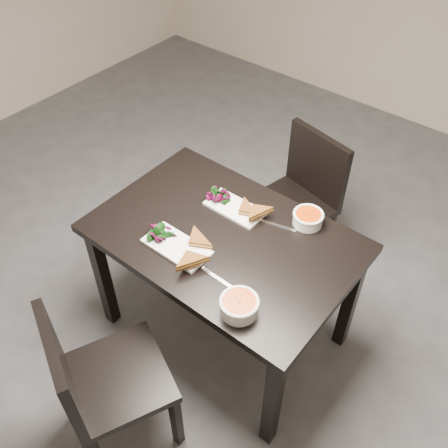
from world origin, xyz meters
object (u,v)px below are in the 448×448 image
object	(u,v)px
table	(224,250)
soup_bowl_far	(308,218)
chair_near	(97,380)
chair_far	(300,195)
plate_near	(177,247)
soup_bowl_near	(239,305)
plate_far	(235,208)

from	to	relation	value
table	soup_bowl_far	xyz separation A→B (m)	(0.26, 0.30, 0.14)
chair_near	chair_far	world-z (taller)	same
chair_near	plate_near	world-z (taller)	chair_near
soup_bowl_near	chair_near	bearing A→B (deg)	-126.38
chair_far	soup_bowl_far	distance (m)	0.60
plate_far	plate_near	bearing A→B (deg)	-97.08
plate_near	plate_far	distance (m)	0.37
chair_near	soup_bowl_near	bearing A→B (deg)	77.99
soup_bowl_near	soup_bowl_far	xyz separation A→B (m)	(-0.06, 0.60, -0.00)
table	plate_far	world-z (taller)	plate_far
table	plate_far	size ratio (longest dim) A/B	4.19
chair_near	soup_bowl_far	size ratio (longest dim) A/B	5.87
table	chair_near	size ratio (longest dim) A/B	1.41
table	plate_near	bearing A→B (deg)	-120.08
table	soup_bowl_far	size ratio (longest dim) A/B	8.29
chair_far	soup_bowl_far	world-z (taller)	chair_far
soup_bowl_near	soup_bowl_far	size ratio (longest dim) A/B	1.10
table	chair_far	xyz separation A→B (m)	(-0.02, 0.73, -0.17)
chair_near	plate_far	size ratio (longest dim) A/B	2.97
soup_bowl_near	plate_far	xyz separation A→B (m)	(-0.38, 0.46, -0.03)
table	chair_near	xyz separation A→B (m)	(-0.05, -0.78, -0.17)
plate_near	soup_bowl_near	bearing A→B (deg)	-12.91
chair_near	plate_near	bearing A→B (deg)	121.04
chair_far	plate_far	xyz separation A→B (m)	(-0.04, -0.57, 0.27)
soup_bowl_near	plate_far	bearing A→B (deg)	129.62
plate_near	plate_far	size ratio (longest dim) A/B	1.07
table	chair_near	distance (m)	0.80
table	soup_bowl_near	world-z (taller)	soup_bowl_near
plate_near	soup_bowl_near	size ratio (longest dim) A/B	1.93
table	chair_far	distance (m)	0.75
chair_far	plate_far	distance (m)	0.63
chair_far	plate_near	world-z (taller)	chair_far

